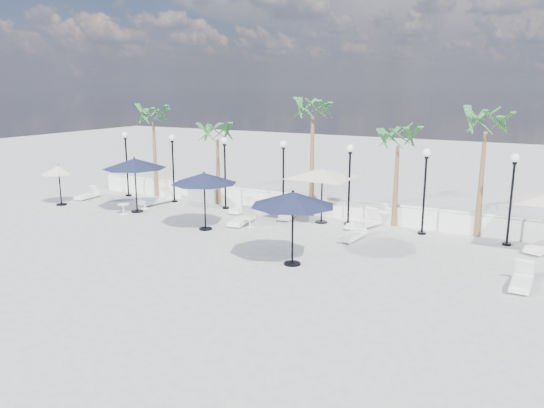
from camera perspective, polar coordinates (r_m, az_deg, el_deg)
The scene contains 30 objects.
ground at distance 21.65m, azimuth -6.81°, elevation -4.92°, with size 100.00×100.00×0.00m, color gray.
balustrade at distance 27.75m, azimuth 2.16°, elevation 0.08°, with size 26.00×0.30×1.01m.
lamppost_0 at distance 32.66m, azimuth -15.41°, elevation 5.13°, with size 0.36×0.36×3.84m.
lamppost_1 at distance 30.34m, azimuth -10.62°, elevation 4.83°, with size 0.36×0.36×3.84m.
lamppost_2 at distance 28.27m, azimuth -5.10°, elevation 4.44°, with size 0.36×0.36×3.84m.
lamppost_3 at distance 26.50m, azimuth 1.23°, elevation 3.94°, with size 0.36×0.36×3.84m.
lamppost_4 at distance 25.10m, azimuth 8.34°, elevation 3.32°, with size 0.36×0.36×3.84m.
lamppost_5 at distance 24.13m, azimuth 16.15°, elevation 2.58°, with size 0.36×0.36×3.84m.
lamppost_6 at distance 23.64m, azimuth 24.44°, elevation 1.74°, with size 0.36×0.36×3.84m.
palm_0 at distance 32.04m, azimuth -12.67°, elevation 8.82°, with size 2.60×2.60×5.50m.
palm_1 at distance 29.34m, azimuth -5.91°, elevation 7.20°, with size 2.60×2.60×4.70m.
palm_2 at distance 26.43m, azimuth 4.41°, elevation 9.60°, with size 2.60×2.60×6.10m.
palm_3 at distance 25.06m, azimuth 13.41°, elevation 6.46°, with size 2.60×2.60×4.90m.
palm_4 at distance 24.28m, azimuth 22.01°, elevation 7.55°, with size 2.60×2.60×5.70m.
lounger_0 at distance 30.37m, azimuth -12.33°, elevation 0.50°, with size 1.02×2.19×0.79m.
lounger_1 at distance 32.86m, azimuth -19.23°, elevation 0.89°, with size 0.73×1.74×0.63m.
lounger_2 at distance 25.37m, azimuth -3.25°, elevation -1.65°, with size 0.87×2.02×0.73m.
lounger_3 at distance 27.79m, azimuth -3.20°, elevation -0.41°, with size 0.64×1.87×0.70m.
lounger_4 at distance 23.08m, azimuth 8.70°, elevation -3.28°, with size 0.77×1.83×0.67m.
lounger_5 at distance 26.49m, azimuth 1.81°, elevation -1.06°, with size 0.88×1.89×0.68m.
lounger_6 at distance 25.01m, azimuth 9.84°, elevation -2.00°, with size 1.20×2.15×0.77m.
lounger_8 at distance 19.39m, azimuth 25.27°, elevation -7.46°, with size 0.65×1.88×0.70m.
side_table_0 at distance 29.32m, azimuth -13.51°, elevation 0.14°, with size 0.57×0.57×0.55m.
side_table_1 at distance 28.31m, azimuth -15.69°, elevation -0.43°, with size 0.56×0.56×0.54m.
side_table_2 at distance 24.82m, azimuth -2.40°, elevation -1.93°, with size 0.45×0.45×0.43m.
parasol_navy_left at distance 28.28m, azimuth -14.57°, elevation 4.22°, with size 3.29×3.29×2.90m.
parasol_navy_mid at distance 24.16m, azimuth -7.31°, elevation 2.73°, with size 3.03×3.03×2.71m.
parasol_navy_right at distance 19.14m, azimuth 2.25°, elevation 0.51°, with size 3.15×3.15×2.82m.
parasol_cream_sq_a at distance 25.27m, azimuth 5.43°, elevation 3.73°, with size 5.74×5.74×2.82m.
parasol_cream_small at distance 31.37m, azimuth -21.98°, elevation 3.39°, with size 1.86×1.86×2.29m.
Camera 1 is at (12.09, -16.74, 6.49)m, focal length 35.00 mm.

